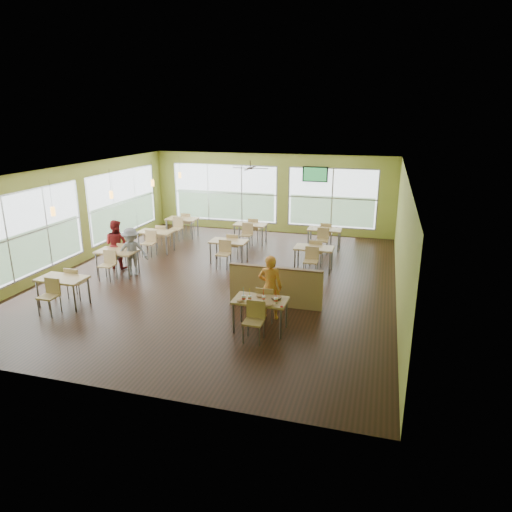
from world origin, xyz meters
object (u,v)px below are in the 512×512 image
at_px(man_plaid, 270,287).
at_px(food_basket, 276,298).
at_px(main_table, 260,304).
at_px(half_wall_divider, 275,286).

distance_m(man_plaid, food_basket, 0.66).
height_order(man_plaid, food_basket, man_plaid).
bearing_deg(man_plaid, food_basket, 113.78).
xyz_separation_m(main_table, food_basket, (0.34, 0.11, 0.15)).
distance_m(main_table, half_wall_divider, 1.45).
bearing_deg(main_table, food_basket, 17.49).
bearing_deg(food_basket, half_wall_divider, 104.11).
relative_size(main_table, food_basket, 6.10).
height_order(main_table, half_wall_divider, half_wall_divider).
bearing_deg(food_basket, main_table, -162.51).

